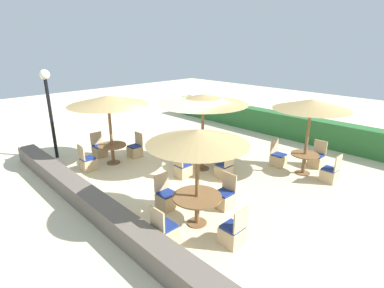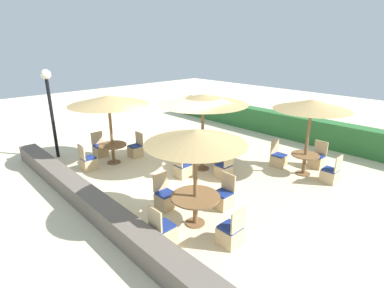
# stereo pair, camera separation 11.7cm
# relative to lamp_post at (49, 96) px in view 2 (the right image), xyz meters

# --- Properties ---
(ground_plane) EXTENTS (40.00, 40.00, 0.00)m
(ground_plane) POSITION_rel_lamp_post_xyz_m (4.38, 2.42, -2.35)
(ground_plane) COLOR beige
(hedge_row) EXTENTS (13.00, 0.70, 1.08)m
(hedge_row) POSITION_rel_lamp_post_xyz_m (4.38, 8.79, -1.81)
(hedge_row) COLOR #2D6B33
(hedge_row) RESTS_ON ground_plane
(stone_border) EXTENTS (10.00, 0.56, 0.53)m
(stone_border) POSITION_rel_lamp_post_xyz_m (4.38, -0.86, -2.08)
(stone_border) COLOR #6B6056
(stone_border) RESTS_ON ground_plane
(lamp_post) EXTENTS (0.36, 0.36, 3.32)m
(lamp_post) POSITION_rel_lamp_post_xyz_m (0.00, 0.00, 0.00)
(lamp_post) COLOR black
(lamp_post) RESTS_ON ground_plane
(parasol_front_left) EXTENTS (2.74, 2.74, 2.49)m
(parasol_front_left) POSITION_rel_lamp_post_xyz_m (2.02, 1.27, -0.03)
(parasol_front_left) COLOR brown
(parasol_front_left) RESTS_ON ground_plane
(round_table_front_left) EXTENTS (1.00, 1.00, 0.71)m
(round_table_front_left) POSITION_rel_lamp_post_xyz_m (2.02, 1.27, -1.81)
(round_table_front_left) COLOR brown
(round_table_front_left) RESTS_ON ground_plane
(patio_chair_front_left_south) EXTENTS (0.46, 0.46, 0.93)m
(patio_chair_front_left_south) POSITION_rel_lamp_post_xyz_m (1.98, 0.32, -2.09)
(patio_chair_front_left_south) COLOR tan
(patio_chair_front_left_south) RESTS_ON ground_plane
(patio_chair_front_left_north) EXTENTS (0.46, 0.46, 0.93)m
(patio_chair_front_left_north) POSITION_rel_lamp_post_xyz_m (2.02, 2.23, -2.09)
(patio_chair_front_left_north) COLOR tan
(patio_chair_front_left_north) RESTS_ON ground_plane
(patio_chair_front_left_west) EXTENTS (0.46, 0.46, 0.93)m
(patio_chair_front_left_west) POSITION_rel_lamp_post_xyz_m (1.04, 1.25, -2.09)
(patio_chair_front_left_west) COLOR tan
(patio_chair_front_left_west) RESTS_ON ground_plane
(parasol_center) EXTENTS (2.96, 2.96, 2.62)m
(parasol_center) POSITION_rel_lamp_post_xyz_m (4.66, 3.24, 0.10)
(parasol_center) COLOR brown
(parasol_center) RESTS_ON ground_plane
(round_table_center) EXTENTS (1.00, 1.00, 0.71)m
(round_table_center) POSITION_rel_lamp_post_xyz_m (4.66, 3.24, -1.80)
(round_table_center) COLOR brown
(round_table_center) RESTS_ON ground_plane
(patio_chair_center_west) EXTENTS (0.46, 0.46, 0.93)m
(patio_chair_center_west) POSITION_rel_lamp_post_xyz_m (3.72, 3.18, -2.09)
(patio_chair_center_west) COLOR tan
(patio_chair_center_west) RESTS_ON ground_plane
(patio_chair_center_south) EXTENTS (0.46, 0.46, 0.93)m
(patio_chair_center_south) POSITION_rel_lamp_post_xyz_m (4.68, 2.29, -2.09)
(patio_chair_center_south) COLOR tan
(patio_chair_center_south) RESTS_ON ground_plane
(patio_chair_center_north) EXTENTS (0.46, 0.46, 0.93)m
(patio_chair_center_north) POSITION_rel_lamp_post_xyz_m (4.69, 4.16, -2.09)
(patio_chair_center_north) COLOR tan
(patio_chair_center_north) RESTS_ON ground_plane
(patio_chair_center_east) EXTENTS (0.46, 0.46, 0.93)m
(patio_chair_center_east) POSITION_rel_lamp_post_xyz_m (5.63, 3.27, -2.09)
(patio_chair_center_east) COLOR tan
(patio_chair_center_east) RESTS_ON ground_plane
(parasol_back_right) EXTENTS (2.39, 2.39, 2.53)m
(parasol_back_right) POSITION_rel_lamp_post_xyz_m (7.31, 5.41, 0.01)
(parasol_back_right) COLOR brown
(parasol_back_right) RESTS_ON ground_plane
(round_table_back_right) EXTENTS (0.90, 0.90, 0.70)m
(round_table_back_right) POSITION_rel_lamp_post_xyz_m (7.31, 5.41, -1.83)
(round_table_back_right) COLOR brown
(round_table_back_right) RESTS_ON ground_plane
(patio_chair_back_right_west) EXTENTS (0.46, 0.46, 0.93)m
(patio_chair_back_right_west) POSITION_rel_lamp_post_xyz_m (6.36, 5.40, -2.09)
(patio_chair_back_right_west) COLOR tan
(patio_chair_back_right_west) RESTS_ON ground_plane
(patio_chair_back_right_north) EXTENTS (0.46, 0.46, 0.93)m
(patio_chair_back_right_north) POSITION_rel_lamp_post_xyz_m (7.35, 6.30, -2.09)
(patio_chair_back_right_north) COLOR tan
(patio_chair_back_right_north) RESTS_ON ground_plane
(patio_chair_back_right_east) EXTENTS (0.46, 0.46, 0.93)m
(patio_chair_back_right_east) POSITION_rel_lamp_post_xyz_m (8.20, 5.41, -2.09)
(patio_chair_back_right_east) COLOR tan
(patio_chair_back_right_east) RESTS_ON ground_plane
(parasol_front_right) EXTENTS (2.34, 2.34, 2.39)m
(parasol_front_right) POSITION_rel_lamp_post_xyz_m (6.91, 0.73, -0.14)
(parasol_front_right) COLOR brown
(parasol_front_right) RESTS_ON ground_plane
(round_table_front_right) EXTENTS (1.19, 1.19, 0.75)m
(round_table_front_right) POSITION_rel_lamp_post_xyz_m (6.91, 0.73, -1.74)
(round_table_front_right) COLOR brown
(round_table_front_right) RESTS_ON ground_plane
(patio_chair_front_right_west) EXTENTS (0.46, 0.46, 0.93)m
(patio_chair_front_right_west) POSITION_rel_lamp_post_xyz_m (5.81, 0.68, -2.09)
(patio_chair_front_right_west) COLOR tan
(patio_chair_front_right_west) RESTS_ON ground_plane
(patio_chair_front_right_north) EXTENTS (0.46, 0.46, 0.93)m
(patio_chair_front_right_north) POSITION_rel_lamp_post_xyz_m (6.86, 1.82, -2.09)
(patio_chair_front_right_north) COLOR tan
(patio_chair_front_right_north) RESTS_ON ground_plane
(patio_chair_front_right_south) EXTENTS (0.46, 0.46, 0.93)m
(patio_chair_front_right_south) POSITION_rel_lamp_post_xyz_m (6.95, -0.31, -2.09)
(patio_chair_front_right_south) COLOR tan
(patio_chair_front_right_south) RESTS_ON ground_plane
(patio_chair_front_right_east) EXTENTS (0.46, 0.46, 0.93)m
(patio_chair_front_right_east) POSITION_rel_lamp_post_xyz_m (8.01, 0.74, -2.09)
(patio_chair_front_right_east) COLOR tan
(patio_chair_front_right_east) RESTS_ON ground_plane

